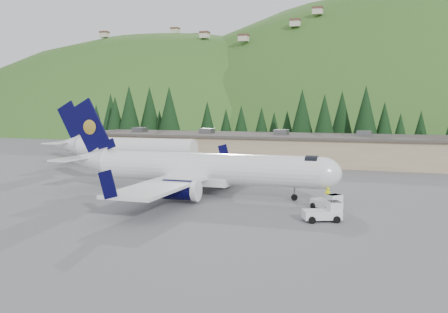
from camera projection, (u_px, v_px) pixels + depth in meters
ground at (207, 195)px, 58.34m from camera, size 600.00×600.00×0.00m
airliner at (199, 169)px, 58.36m from camera, size 34.31×32.13×11.42m
second_airliner at (120, 147)px, 86.97m from camera, size 27.50×11.00×10.05m
baggage_tug_a at (325, 212)px, 45.08m from camera, size 3.77×3.07×1.80m
baggage_tug_b at (328, 203)px, 49.92m from camera, size 3.46×3.17×1.68m
terminal_building at (256, 147)px, 95.36m from camera, size 71.00×17.00×6.10m
ramp_worker at (328, 196)px, 52.56m from camera, size 0.78×0.61×1.89m
tree_line at (277, 119)px, 115.83m from camera, size 113.13×18.06×14.23m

